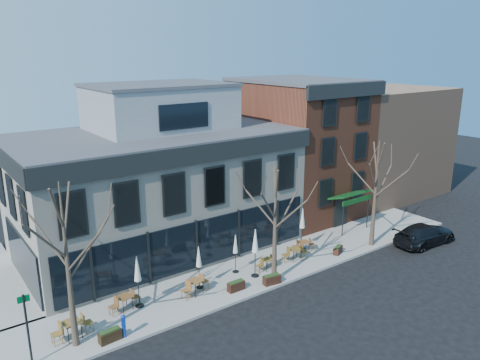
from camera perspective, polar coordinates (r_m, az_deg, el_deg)
ground at (r=29.89m, az=-5.30°, el=-11.16°), size 120.00×120.00×0.00m
sidewalk_front at (r=29.93m, az=2.31°, el=-10.90°), size 33.50×4.70×0.15m
corner_building at (r=32.40m, az=-10.05°, el=-0.22°), size 18.39×10.39×11.10m
red_brick_building at (r=39.36m, az=7.03°, el=4.08°), size 8.20×11.78×11.18m
bg_building at (r=47.42m, az=15.03°, el=4.85°), size 12.00×12.00×10.00m
tree_corner at (r=22.40m, az=-20.25°, el=-9.62°), size 3.93×3.98×7.92m
tree_mid at (r=27.06m, az=4.32°, el=-5.30°), size 3.50×3.55×7.04m
tree_right at (r=33.28m, az=16.19°, el=-1.45°), size 3.72×3.77×7.48m
sign_pole at (r=22.77m, az=-24.52°, el=-15.86°), size 0.50×0.10×3.40m
parked_sedan at (r=36.02m, az=21.59°, el=-6.16°), size 5.23×2.40×1.48m
call_box at (r=23.94m, az=-14.01°, el=-16.77°), size 0.25×0.24×1.22m
cafe_set_0 at (r=24.61m, az=-19.78°, el=-16.58°), size 2.02×0.85×1.05m
cafe_set_1 at (r=26.15m, az=-13.89°, el=-14.16°), size 1.88×0.87×0.97m
cafe_set_2 at (r=27.01m, az=-5.49°, el=-12.67°), size 1.96×0.93×1.01m
cafe_set_3 at (r=29.70m, az=3.30°, el=-10.04°), size 1.61×0.66×0.85m
cafe_set_4 at (r=31.05m, az=6.72°, el=-8.81°), size 1.88×0.88×0.96m
cafe_set_5 at (r=32.37m, az=7.78°, el=-7.88°), size 1.72×0.96×0.88m
umbrella_0 at (r=25.56m, az=-12.40°, el=-10.84°), size 0.47×0.47×2.91m
umbrella_1 at (r=27.01m, az=-5.05°, el=-9.56°), size 0.41×0.41×2.58m
umbrella_2 at (r=28.74m, az=-0.55°, el=-8.03°), size 0.40×0.40×2.48m
umbrella_3 at (r=28.10m, az=1.87°, el=-7.72°), size 0.49×0.49×3.05m
umbrella_4 at (r=32.20m, az=7.61°, el=-4.91°), size 0.47×0.47×2.93m
planter_0 at (r=24.00m, az=-15.56°, el=-17.80°), size 1.08×0.50×0.59m
planter_1 at (r=27.34m, az=-0.47°, el=-12.77°), size 1.03×0.42×0.57m
planter_2 at (r=28.08m, az=3.90°, el=-11.98°), size 1.10×0.57×0.59m
planter_3 at (r=32.54m, az=11.85°, el=-8.33°), size 1.00×0.70×0.52m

